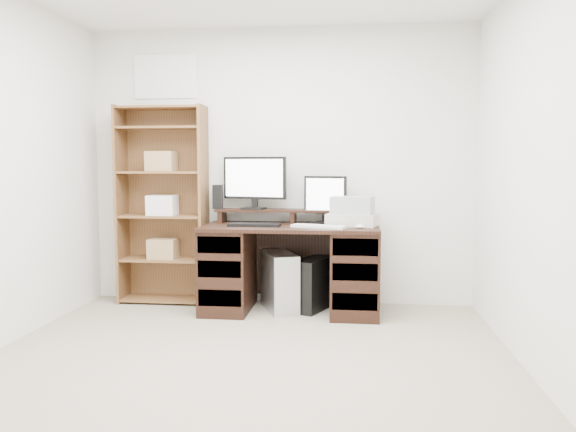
% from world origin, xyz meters
% --- Properties ---
extents(room, '(3.54, 4.04, 2.54)m').
position_xyz_m(room, '(-0.00, 0.00, 1.25)').
color(room, '#9E937C').
rests_on(room, ground).
extents(desk, '(1.50, 0.70, 0.75)m').
position_xyz_m(desk, '(0.14, 1.64, 0.39)').
color(desk, black).
rests_on(desk, ground).
extents(riser_shelf, '(1.40, 0.22, 0.12)m').
position_xyz_m(riser_shelf, '(0.14, 1.85, 0.84)').
color(riser_shelf, black).
rests_on(riser_shelf, desk).
extents(monitor_wide, '(0.59, 0.20, 0.47)m').
position_xyz_m(monitor_wide, '(-0.21, 1.85, 1.13)').
color(monitor_wide, black).
rests_on(monitor_wide, riser_shelf).
extents(monitor_small, '(0.38, 0.18, 0.42)m').
position_xyz_m(monitor_small, '(0.43, 1.83, 0.98)').
color(monitor_small, black).
rests_on(monitor_small, desk).
extents(speaker, '(0.10, 0.10, 0.22)m').
position_xyz_m(speaker, '(-0.55, 1.86, 0.98)').
color(speaker, black).
rests_on(speaker, riser_shelf).
extents(keyboard_black, '(0.44, 0.15, 0.02)m').
position_xyz_m(keyboard_black, '(-0.16, 1.54, 0.76)').
color(keyboard_black, black).
rests_on(keyboard_black, desk).
extents(keyboard_white, '(0.48, 0.28, 0.02)m').
position_xyz_m(keyboard_white, '(0.39, 1.49, 0.76)').
color(keyboard_white, silver).
rests_on(keyboard_white, desk).
extents(mouse, '(0.10, 0.08, 0.03)m').
position_xyz_m(mouse, '(0.73, 1.47, 0.77)').
color(mouse, white).
rests_on(mouse, desk).
extents(printer, '(0.46, 0.39, 0.10)m').
position_xyz_m(printer, '(0.67, 1.68, 0.80)').
color(printer, '#B7AF9F').
rests_on(printer, desk).
extents(basket, '(0.39, 0.31, 0.15)m').
position_xyz_m(basket, '(0.67, 1.68, 0.93)').
color(basket, '#999FA4').
rests_on(basket, printer).
extents(tower_silver, '(0.40, 0.55, 0.50)m').
position_xyz_m(tower_silver, '(0.04, 1.68, 0.25)').
color(tower_silver, '#B5B8BC').
rests_on(tower_silver, ground).
extents(tower_black, '(0.35, 0.49, 0.45)m').
position_xyz_m(tower_black, '(0.34, 1.72, 0.23)').
color(tower_black, black).
rests_on(tower_black, ground).
extents(bookshelf, '(0.80, 0.30, 1.80)m').
position_xyz_m(bookshelf, '(-1.06, 1.86, 0.92)').
color(bookshelf, brown).
rests_on(bookshelf, ground).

